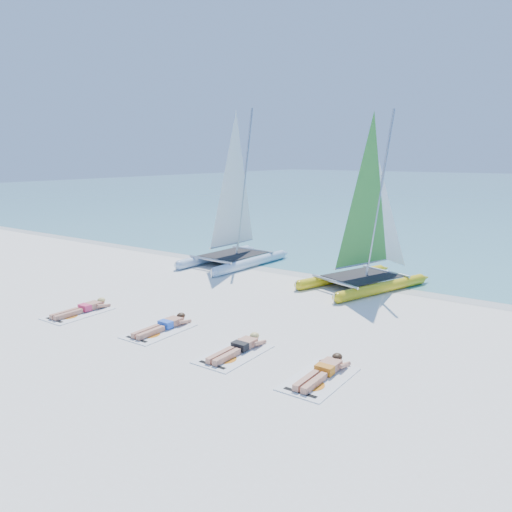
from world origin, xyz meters
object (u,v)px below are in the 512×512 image
at_px(catamaran_yellow, 373,230).
at_px(sunbather_b, 164,325).
at_px(towel_b, 159,331).
at_px(sunbather_a, 84,308).
at_px(towel_d, 319,379).
at_px(sunbather_d, 324,370).
at_px(towel_c, 234,354).
at_px(sunbather_c, 239,347).
at_px(catamaran_blue, 234,217).
at_px(towel_a, 78,313).

height_order(catamaran_yellow, sunbather_b, catamaran_yellow).
bearing_deg(catamaran_yellow, towel_b, -89.97).
bearing_deg(catamaran_yellow, sunbather_a, -106.84).
height_order(towel_d, sunbather_d, sunbather_d).
distance_m(towel_b, towel_c, 2.48).
relative_size(towel_b, sunbather_b, 1.07).
relative_size(catamaran_yellow, towel_d, 3.31).
height_order(sunbather_b, sunbather_c, same).
height_order(catamaran_blue, sunbather_d, catamaran_blue).
bearing_deg(towel_b, towel_a, -174.04).
bearing_deg(sunbather_a, towel_c, 0.15).
relative_size(catamaran_blue, catamaran_yellow, 1.06).
height_order(sunbather_a, sunbather_d, same).
bearing_deg(towel_a, catamaran_yellow, 54.48).
xyz_separation_m(towel_a, sunbather_c, (5.40, 0.40, 0.11)).
distance_m(catamaran_blue, towel_c, 9.76).
relative_size(catamaran_yellow, sunbather_a, 3.54).
distance_m(catamaran_blue, sunbather_b, 8.24).
xyz_separation_m(sunbather_b, sunbather_d, (4.65, -0.12, 0.00)).
bearing_deg(catamaran_blue, sunbather_d, -39.90).
relative_size(sunbather_b, towel_d, 0.93).
distance_m(catamaran_yellow, towel_c, 7.80).
height_order(sunbather_c, sunbather_d, same).
distance_m(sunbather_b, sunbather_c, 2.48).
height_order(towel_a, towel_b, same).
relative_size(catamaran_yellow, sunbather_b, 3.54).
distance_m(towel_c, sunbather_d, 2.18).
relative_size(towel_b, sunbather_c, 1.07).
xyz_separation_m(catamaran_blue, sunbather_c, (5.81, -7.41, -1.82)).
distance_m(catamaran_yellow, sunbather_c, 7.58).
bearing_deg(sunbather_b, towel_d, -3.79).
height_order(sunbather_c, towel_d, sunbather_c).
bearing_deg(sunbather_c, catamaran_blue, 128.11).
relative_size(catamaran_blue, towel_a, 3.51).
xyz_separation_m(sunbather_a, towel_d, (7.58, -0.00, -0.11)).
bearing_deg(sunbather_c, catamaran_yellow, 88.93).
height_order(towel_a, sunbather_d, sunbather_d).
bearing_deg(towel_a, towel_d, 1.43).
relative_size(towel_a, sunbather_d, 1.07).
relative_size(catamaran_yellow, sunbather_d, 3.54).
distance_m(towel_a, towel_d, 7.58).
xyz_separation_m(catamaran_blue, towel_b, (3.33, -7.50, -1.93)).
distance_m(towel_a, towel_b, 2.94).
height_order(catamaran_blue, towel_c, catamaran_blue).
bearing_deg(catamaran_yellow, sunbather_b, -90.45).
height_order(catamaran_yellow, towel_b, catamaran_yellow).
height_order(catamaran_blue, sunbather_a, catamaran_blue).
relative_size(towel_d, sunbather_d, 1.07).
relative_size(catamaran_blue, sunbather_b, 3.76).
relative_size(towel_b, sunbather_d, 1.07).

